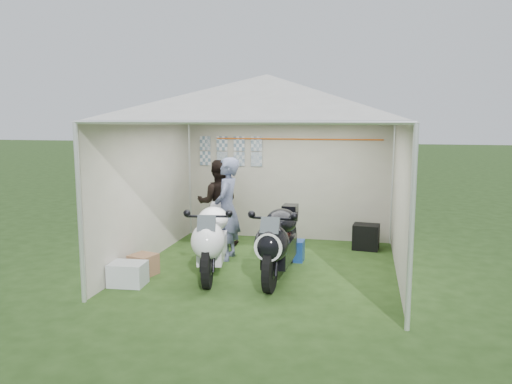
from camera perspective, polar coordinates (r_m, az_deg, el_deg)
ground at (r=8.02m, az=1.21°, el=-8.56°), size 80.00×80.00×0.00m
canopy_tent at (r=7.71m, az=1.32°, el=10.14°), size 5.66×5.66×3.00m
motorcycle_white at (r=7.54m, az=-5.04°, el=-5.15°), size 0.71×2.09×1.04m
motorcycle_black at (r=7.34m, az=2.64°, el=-5.48°), size 0.50×2.12×1.04m
paddock_stand at (r=8.36m, az=3.90°, el=-6.65°), size 0.47×0.30×0.35m
person_dark_jacket at (r=9.24m, az=-4.38°, el=-1.24°), size 0.89×0.77×1.59m
person_blue_jacket at (r=8.30m, az=-3.33°, el=-1.93°), size 0.41×0.63×1.71m
equipment_box at (r=9.23m, az=12.45°, el=-5.02°), size 0.49×0.41×0.46m
crate_0 at (r=7.38m, az=-14.43°, el=-9.05°), size 0.51×0.41×0.33m
crate_1 at (r=7.79m, az=-12.75°, el=-8.10°), size 0.43×0.43×0.31m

